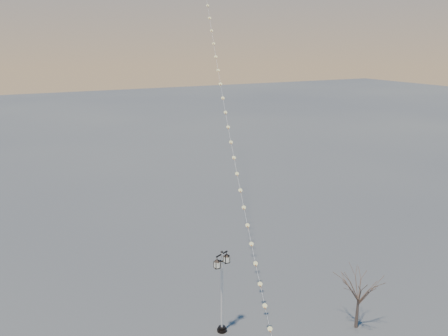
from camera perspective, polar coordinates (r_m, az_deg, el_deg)
street_lamp at (r=28.67m, az=-0.26°, el=-14.31°), size 1.27×0.83×5.32m
bare_tree at (r=30.37m, az=16.05°, el=-14.11°), size 2.17×2.17×3.60m
kite_train at (r=43.78m, az=-1.15°, el=18.08°), size 13.19×41.59×38.78m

